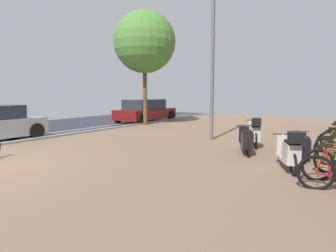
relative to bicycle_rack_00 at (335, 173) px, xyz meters
The scene contains 9 objects.
bicycle_rack_00 is the anchor object (origin of this frame).
bicycle_rack_01 0.76m from the bicycle_rack_00, 95.58° to the left, with size 1.24×0.76×0.98m.
scooter_near 4.58m from the bicycle_rack_00, 125.58° to the left, with size 0.91×1.79×1.04m.
scooter_mid 2.68m from the bicycle_rack_00, 111.24° to the left, with size 0.72×1.62×0.73m.
scooter_far 3.53m from the bicycle_rack_00, 135.80° to the left, with size 0.92×1.70×0.80m.
scooter_extra 1.48m from the bicycle_rack_00, 133.82° to the left, with size 0.92×1.60×1.01m.
parked_car_far 14.10m from the bicycle_rack_00, 141.91° to the left, with size 1.95×4.20×1.37m.
lamp_post 7.04m from the bicycle_rack_00, 136.53° to the left, with size 0.20×0.52×6.54m.
street_tree 12.89m from the bicycle_rack_00, 144.29° to the left, with size 3.39×3.39×6.25m.
Camera 1 is at (8.15, -3.30, 1.86)m, focal length 32.26 mm.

